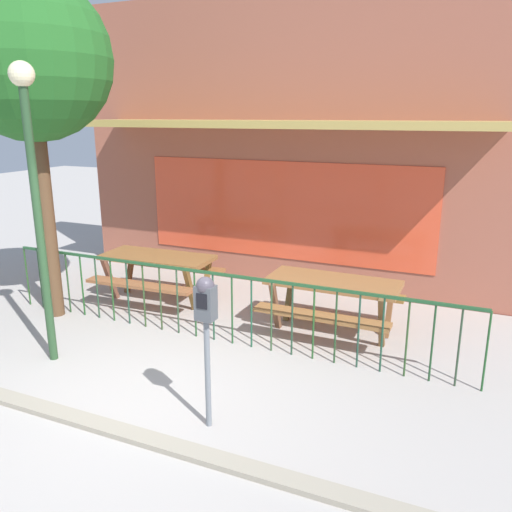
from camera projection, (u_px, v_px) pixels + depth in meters
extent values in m
plane|color=#ABA49E|center=(137.00, 403.00, 5.47)|extent=(40.00, 40.00, 0.00)
cube|color=#592E24|center=(287.00, 280.00, 9.51)|extent=(8.00, 0.54, 0.01)
cube|color=#A35945|center=(289.00, 145.00, 8.85)|extent=(8.00, 0.50, 4.92)
cube|color=#E54C2D|center=(283.00, 211.00, 8.92)|extent=(5.20, 0.02, 1.70)
cube|color=tan|center=(274.00, 124.00, 8.13)|extent=(6.80, 0.94, 0.12)
cube|color=#204E2A|center=(213.00, 273.00, 6.75)|extent=(6.72, 0.04, 0.04)
cylinder|color=#254F21|center=(27.00, 276.00, 8.18)|extent=(0.02, 0.02, 0.95)
cylinder|color=#234B28|center=(40.00, 279.00, 8.07)|extent=(0.02, 0.02, 0.95)
cylinder|color=#1A4025|center=(54.00, 281.00, 7.96)|extent=(0.02, 0.02, 0.95)
cylinder|color=#254523|center=(68.00, 283.00, 7.86)|extent=(0.02, 0.02, 0.95)
cylinder|color=#1C4D1F|center=(82.00, 285.00, 7.75)|extent=(0.02, 0.02, 0.95)
cylinder|color=#23442B|center=(97.00, 288.00, 7.64)|extent=(0.02, 0.02, 0.95)
cylinder|color=#204C21|center=(112.00, 290.00, 7.53)|extent=(0.02, 0.02, 0.95)
cylinder|color=#1E422E|center=(128.00, 293.00, 7.42)|extent=(0.02, 0.02, 0.95)
cylinder|color=#294420|center=(144.00, 296.00, 7.31)|extent=(0.02, 0.02, 0.95)
cylinder|color=#2B4022|center=(160.00, 298.00, 7.21)|extent=(0.02, 0.02, 0.95)
cylinder|color=#2B462C|center=(178.00, 301.00, 7.10)|extent=(0.02, 0.02, 0.95)
cylinder|color=#1D4520|center=(195.00, 304.00, 6.99)|extent=(0.02, 0.02, 0.95)
cylinder|color=#1B422C|center=(213.00, 307.00, 6.88)|extent=(0.02, 0.02, 0.95)
cylinder|color=#1D4622|center=(232.00, 310.00, 6.77)|extent=(0.02, 0.02, 0.95)
cylinder|color=#1A4931|center=(251.00, 313.00, 6.66)|extent=(0.02, 0.02, 0.95)
cylinder|color=#2D4C2B|center=(271.00, 317.00, 6.55)|extent=(0.02, 0.02, 0.95)
cylinder|color=#203F2A|center=(292.00, 320.00, 6.45)|extent=(0.02, 0.02, 0.95)
cylinder|color=#1F4B1F|center=(313.00, 323.00, 6.34)|extent=(0.02, 0.02, 0.95)
cylinder|color=#213F21|center=(336.00, 327.00, 6.23)|extent=(0.02, 0.02, 0.95)
cylinder|color=#1F3F2F|center=(359.00, 331.00, 6.12)|extent=(0.02, 0.02, 0.95)
cylinder|color=#1C412E|center=(382.00, 335.00, 6.01)|extent=(0.02, 0.02, 0.95)
cylinder|color=#274520|center=(407.00, 339.00, 5.90)|extent=(0.02, 0.02, 0.95)
cylinder|color=#1B3F20|center=(432.00, 343.00, 5.79)|extent=(0.02, 0.02, 0.95)
cylinder|color=#283E29|center=(459.00, 347.00, 5.69)|extent=(0.02, 0.02, 0.95)
cylinder|color=#1D4B21|center=(486.00, 352.00, 5.58)|extent=(0.02, 0.02, 0.95)
cube|color=brown|center=(157.00, 257.00, 8.29)|extent=(1.83, 0.84, 0.07)
cube|color=#935935|center=(139.00, 285.00, 7.87)|extent=(1.81, 0.34, 0.05)
cube|color=#935C33|center=(175.00, 266.00, 8.86)|extent=(1.81, 0.34, 0.05)
cube|color=brown|center=(110.00, 279.00, 8.39)|extent=(0.09, 0.35, 0.78)
cube|color=brown|center=(130.00, 270.00, 8.89)|extent=(0.09, 0.35, 0.78)
cube|color=brown|center=(190.00, 290.00, 7.87)|extent=(0.09, 0.35, 0.78)
cube|color=brown|center=(207.00, 279.00, 8.38)|extent=(0.09, 0.35, 0.78)
cube|color=#935F34|center=(333.00, 282.00, 7.05)|extent=(1.81, 0.78, 0.07)
cube|color=#936033|center=(320.00, 317.00, 6.64)|extent=(1.80, 0.28, 0.05)
cube|color=olive|center=(343.00, 291.00, 7.61)|extent=(1.80, 0.28, 0.05)
cube|color=brown|center=(275.00, 306.00, 7.19)|extent=(0.07, 0.35, 0.78)
cube|color=brown|center=(289.00, 294.00, 7.68)|extent=(0.07, 0.35, 0.78)
cube|color=brown|center=(382.00, 323.00, 6.61)|extent=(0.07, 0.35, 0.78)
cube|color=brown|center=(389.00, 309.00, 7.10)|extent=(0.07, 0.35, 0.78)
cylinder|color=slate|center=(208.00, 374.00, 4.93)|extent=(0.06, 0.06, 1.12)
cube|color=#4A4F54|center=(206.00, 303.00, 4.74)|extent=(0.18, 0.14, 0.33)
sphere|color=#4A434E|center=(205.00, 286.00, 4.69)|extent=(0.17, 0.17, 0.17)
cube|color=black|center=(202.00, 301.00, 4.66)|extent=(0.11, 0.01, 0.15)
cylinder|color=brown|center=(47.00, 216.00, 7.48)|extent=(0.22, 0.22, 3.08)
sphere|color=#236023|center=(29.00, 58.00, 6.91)|extent=(2.23, 2.23, 2.23)
cylinder|color=#284828|center=(40.00, 232.00, 6.03)|extent=(0.10, 0.10, 3.27)
sphere|color=beige|center=(22.00, 74.00, 5.57)|extent=(0.28, 0.28, 0.28)
cube|color=gray|center=(105.00, 429.00, 5.01)|extent=(11.20, 0.20, 0.11)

